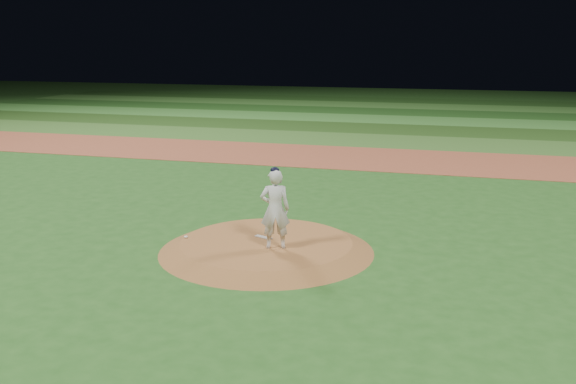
{
  "coord_description": "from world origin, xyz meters",
  "views": [
    {
      "loc": [
        4.86,
        -14.93,
        5.23
      ],
      "look_at": [
        0.0,
        2.0,
        1.1
      ],
      "focal_mm": 40.0,
      "sensor_mm": 36.0,
      "label": 1
    }
  ],
  "objects_px": {
    "pitching_rubber": "(264,237)",
    "pitcher_on_mound": "(275,209)",
    "pitchers_mound": "(267,246)",
    "rosin_bag": "(186,237)"
  },
  "relations": [
    {
      "from": "pitchers_mound",
      "to": "pitching_rubber",
      "type": "bearing_deg",
      "value": 121.16
    },
    {
      "from": "pitchers_mound",
      "to": "pitching_rubber",
      "type": "relative_size",
      "value": 10.78
    },
    {
      "from": "pitchers_mound",
      "to": "pitcher_on_mound",
      "type": "height_order",
      "value": "pitcher_on_mound"
    },
    {
      "from": "pitchers_mound",
      "to": "rosin_bag",
      "type": "bearing_deg",
      "value": -172.21
    },
    {
      "from": "pitchers_mound",
      "to": "rosin_bag",
      "type": "xyz_separation_m",
      "value": [
        -2.12,
        -0.29,
        0.15
      ]
    },
    {
      "from": "pitching_rubber",
      "to": "rosin_bag",
      "type": "relative_size",
      "value": 4.94
    },
    {
      "from": "pitching_rubber",
      "to": "pitcher_on_mound",
      "type": "distance_m",
      "value": 1.34
    },
    {
      "from": "pitchers_mound",
      "to": "pitching_rubber",
      "type": "height_order",
      "value": "pitching_rubber"
    },
    {
      "from": "pitching_rubber",
      "to": "rosin_bag",
      "type": "xyz_separation_m",
      "value": [
        -1.94,
        -0.57,
        0.02
      ]
    },
    {
      "from": "pitcher_on_mound",
      "to": "pitchers_mound",
      "type": "bearing_deg",
      "value": 130.17
    }
  ]
}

